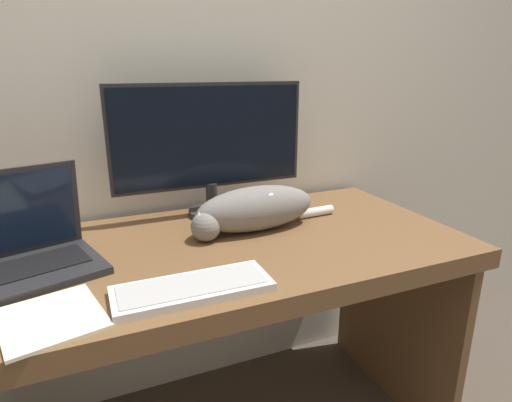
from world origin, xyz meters
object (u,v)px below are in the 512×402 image
at_px(laptop, 29,252).
at_px(external_keyboard, 193,288).
at_px(cat, 254,208).
at_px(monitor, 210,143).

xyz_separation_m(laptop, external_keyboard, (0.36, -0.28, -0.04)).
height_order(external_keyboard, cat, cat).
distance_m(external_keyboard, cat, 0.43).
height_order(monitor, laptop, monitor).
xyz_separation_m(monitor, cat, (0.08, -0.20, -0.18)).
bearing_deg(laptop, cat, -12.97).
relative_size(monitor, laptop, 1.82).
bearing_deg(laptop, monitor, 6.41).
relative_size(laptop, external_keyboard, 1.00).
bearing_deg(external_keyboard, monitor, 68.36).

